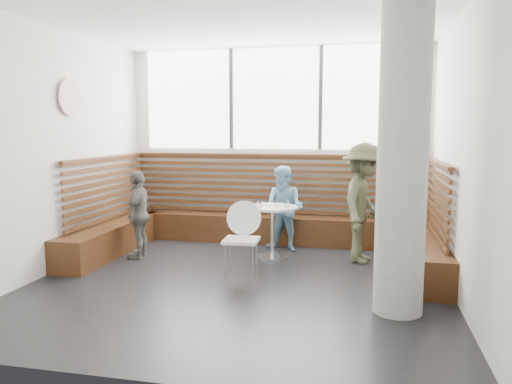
% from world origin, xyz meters
% --- Properties ---
extents(room, '(5.00, 5.00, 3.20)m').
position_xyz_m(room, '(0.00, 0.00, 1.60)').
color(room, silver).
rests_on(room, ground).
extents(booth, '(5.00, 2.50, 1.44)m').
position_xyz_m(booth, '(0.00, 1.77, 0.41)').
color(booth, '#381E0E').
rests_on(booth, ground).
extents(concrete_column, '(0.50, 0.50, 3.20)m').
position_xyz_m(concrete_column, '(1.85, -0.60, 1.60)').
color(concrete_column, gray).
rests_on(concrete_column, ground).
extents(wall_art, '(0.03, 0.50, 0.50)m').
position_xyz_m(wall_art, '(-2.46, 0.40, 2.30)').
color(wall_art, white).
rests_on(wall_art, room).
extents(cafe_table, '(0.74, 0.74, 0.76)m').
position_xyz_m(cafe_table, '(0.18, 1.28, 0.55)').
color(cafe_table, silver).
rests_on(cafe_table, ground).
extents(cafe_chair, '(0.46, 0.45, 0.95)m').
position_xyz_m(cafe_chair, '(-0.04, 0.36, 0.56)').
color(cafe_chair, white).
rests_on(cafe_chair, ground).
extents(adult_man, '(0.85, 1.20, 1.69)m').
position_xyz_m(adult_man, '(1.48, 1.32, 0.84)').
color(adult_man, '#44472F').
rests_on(adult_man, ground).
extents(child_back, '(0.75, 0.65, 1.31)m').
position_xyz_m(child_back, '(0.29, 1.75, 0.66)').
color(child_back, '#78AFD0').
rests_on(child_back, ground).
extents(child_left, '(0.40, 0.78, 1.28)m').
position_xyz_m(child_left, '(-1.73, 0.88, 0.64)').
color(child_left, '#5F5E56').
rests_on(child_left, ground).
extents(plate_near, '(0.21, 0.21, 0.01)m').
position_xyz_m(plate_near, '(0.03, 1.42, 0.77)').
color(plate_near, white).
rests_on(plate_near, cafe_table).
extents(plate_far, '(0.21, 0.21, 0.01)m').
position_xyz_m(plate_far, '(0.24, 1.37, 0.77)').
color(plate_far, white).
rests_on(plate_far, cafe_table).
extents(glass_left, '(0.07, 0.07, 0.11)m').
position_xyz_m(glass_left, '(0.01, 1.17, 0.82)').
color(glass_left, white).
rests_on(glass_left, cafe_table).
extents(glass_mid, '(0.06, 0.06, 0.10)m').
position_xyz_m(glass_mid, '(0.26, 1.21, 0.81)').
color(glass_mid, white).
rests_on(glass_mid, cafe_table).
extents(glass_right, '(0.07, 0.07, 0.12)m').
position_xyz_m(glass_right, '(0.39, 1.28, 0.82)').
color(glass_right, white).
rests_on(glass_right, cafe_table).
extents(menu_card, '(0.21, 0.18, 0.00)m').
position_xyz_m(menu_card, '(0.27, 1.12, 0.76)').
color(menu_card, '#A5C64C').
rests_on(menu_card, cafe_table).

